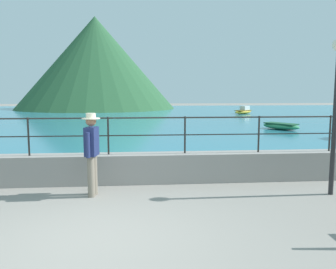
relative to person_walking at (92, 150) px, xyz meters
name	(u,v)px	position (x,y,z in m)	size (l,w,h in m)	color
ground_plane	(92,239)	(0.26, -2.20, -0.98)	(120.00, 120.00, 0.00)	gray
promenade_wall	(109,169)	(0.26, 1.00, -0.63)	(20.00, 0.56, 0.70)	gray
railing	(108,128)	(0.26, 1.00, 0.35)	(18.44, 0.04, 0.90)	#282623
lake_water	(130,116)	(0.26, 23.64, -0.95)	(64.00, 44.32, 0.06)	teal
hill_main	(96,63)	(-4.35, 37.85, 4.82)	(20.10, 20.10, 11.60)	#285633
person_walking	(92,150)	(0.00, 0.00, 0.00)	(0.38, 0.56, 1.75)	slate
boat_0	(243,111)	(11.21, 25.48, -0.65)	(2.38, 2.10, 0.76)	gold
boat_1	(281,126)	(9.07, 11.61, -0.72)	(2.00, 2.42, 0.36)	#338C59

